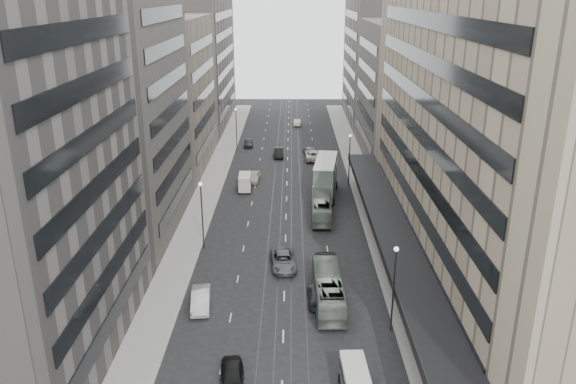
{
  "coord_description": "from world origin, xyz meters",
  "views": [
    {
      "loc": [
        0.69,
        -48.52,
        28.92
      ],
      "look_at": [
        0.28,
        17.53,
        5.18
      ],
      "focal_mm": 35.0,
      "sensor_mm": 36.0,
      "label": 1
    }
  ],
  "objects_px": {
    "double_decker": "(325,177)",
    "panel_van": "(245,182)",
    "bus_near": "(328,288)",
    "vw_microbus": "(355,379)",
    "sedan_1": "(201,299)",
    "bus_far": "(321,206)",
    "sedan_0": "(232,377)",
    "sedan_2": "(283,261)"
  },
  "relations": [
    {
      "from": "vw_microbus",
      "to": "sedan_1",
      "type": "bearing_deg",
      "value": 134.92
    },
    {
      "from": "sedan_2",
      "to": "bus_far",
      "type": "bearing_deg",
      "value": 66.27
    },
    {
      "from": "vw_microbus",
      "to": "sedan_0",
      "type": "relative_size",
      "value": 0.98
    },
    {
      "from": "sedan_2",
      "to": "double_decker",
      "type": "bearing_deg",
      "value": 70.13
    },
    {
      "from": "bus_near",
      "to": "sedan_1",
      "type": "distance_m",
      "value": 12.43
    },
    {
      "from": "double_decker",
      "to": "panel_van",
      "type": "bearing_deg",
      "value": 176.86
    },
    {
      "from": "bus_near",
      "to": "bus_far",
      "type": "xyz_separation_m",
      "value": [
        0.42,
        22.16,
        -0.07
      ]
    },
    {
      "from": "double_decker",
      "to": "sedan_1",
      "type": "bearing_deg",
      "value": -106.12
    },
    {
      "from": "bus_far",
      "to": "panel_van",
      "type": "bearing_deg",
      "value": -41.64
    },
    {
      "from": "sedan_0",
      "to": "sedan_1",
      "type": "relative_size",
      "value": 0.92
    },
    {
      "from": "bus_near",
      "to": "sedan_2",
      "type": "relative_size",
      "value": 1.93
    },
    {
      "from": "sedan_1",
      "to": "bus_far",
      "type": "bearing_deg",
      "value": 54.89
    },
    {
      "from": "sedan_1",
      "to": "sedan_2",
      "type": "bearing_deg",
      "value": 40.41
    },
    {
      "from": "bus_near",
      "to": "vw_microbus",
      "type": "xyz_separation_m",
      "value": [
        1.21,
        -13.47,
        -0.2
      ]
    },
    {
      "from": "vw_microbus",
      "to": "panel_van",
      "type": "height_order",
      "value": "panel_van"
    },
    {
      "from": "double_decker",
      "to": "sedan_2",
      "type": "xyz_separation_m",
      "value": [
        -5.91,
        -23.0,
        -2.23
      ]
    },
    {
      "from": "bus_near",
      "to": "sedan_0",
      "type": "bearing_deg",
      "value": 56.03
    },
    {
      "from": "sedan_1",
      "to": "sedan_2",
      "type": "distance_m",
      "value": 11.49
    },
    {
      "from": "panel_van",
      "to": "sedan_0",
      "type": "height_order",
      "value": "panel_van"
    },
    {
      "from": "double_decker",
      "to": "vw_microbus",
      "type": "distance_m",
      "value": 43.81
    },
    {
      "from": "vw_microbus",
      "to": "sedan_1",
      "type": "xyz_separation_m",
      "value": [
        -13.57,
        12.42,
        -0.52
      ]
    },
    {
      "from": "double_decker",
      "to": "panel_van",
      "type": "xyz_separation_m",
      "value": [
        -12.14,
        2.31,
        -1.62
      ]
    },
    {
      "from": "double_decker",
      "to": "sedan_1",
      "type": "distance_m",
      "value": 34.33
    },
    {
      "from": "bus_far",
      "to": "sedan_0",
      "type": "bearing_deg",
      "value": 77.67
    },
    {
      "from": "panel_van",
      "to": "sedan_2",
      "type": "distance_m",
      "value": 26.07
    },
    {
      "from": "double_decker",
      "to": "sedan_2",
      "type": "relative_size",
      "value": 1.84
    },
    {
      "from": "sedan_1",
      "to": "sedan_2",
      "type": "height_order",
      "value": "sedan_1"
    },
    {
      "from": "vw_microbus",
      "to": "sedan_0",
      "type": "height_order",
      "value": "vw_microbus"
    },
    {
      "from": "vw_microbus",
      "to": "sedan_0",
      "type": "xyz_separation_m",
      "value": [
        -9.37,
        0.96,
        -0.56
      ]
    },
    {
      "from": "double_decker",
      "to": "sedan_1",
      "type": "relative_size",
      "value": 2.1
    },
    {
      "from": "vw_microbus",
      "to": "sedan_2",
      "type": "height_order",
      "value": "vw_microbus"
    },
    {
      "from": "bus_near",
      "to": "vw_microbus",
      "type": "distance_m",
      "value": 13.53
    },
    {
      "from": "double_decker",
      "to": "bus_near",
      "type": "bearing_deg",
      "value": -85.07
    },
    {
      "from": "double_decker",
      "to": "sedan_2",
      "type": "height_order",
      "value": "double_decker"
    },
    {
      "from": "sedan_0",
      "to": "panel_van",
      "type": "bearing_deg",
      "value": 86.18
    },
    {
      "from": "sedan_0",
      "to": "sedan_1",
      "type": "distance_m",
      "value": 12.21
    },
    {
      "from": "panel_van",
      "to": "sedan_0",
      "type": "distance_m",
      "value": 45.21
    },
    {
      "from": "sedan_0",
      "to": "sedan_2",
      "type": "distance_m",
      "value": 20.16
    },
    {
      "from": "bus_near",
      "to": "sedan_0",
      "type": "distance_m",
      "value": 14.96
    },
    {
      "from": "panel_van",
      "to": "sedan_2",
      "type": "relative_size",
      "value": 0.72
    },
    {
      "from": "double_decker",
      "to": "sedan_0",
      "type": "height_order",
      "value": "double_decker"
    },
    {
      "from": "bus_far",
      "to": "sedan_2",
      "type": "bearing_deg",
      "value": 73.31
    }
  ]
}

